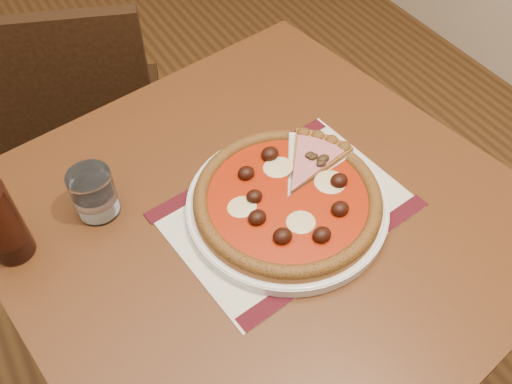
% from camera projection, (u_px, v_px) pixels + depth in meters
% --- Properties ---
extents(table, '(0.91, 0.91, 0.75)m').
position_uv_depth(table, '(262.00, 246.00, 0.97)').
color(table, '#553014').
rests_on(table, ground).
extents(chair_far, '(0.52, 0.52, 0.84)m').
position_uv_depth(chair_far, '(83.00, 117.00, 1.44)').
color(chair_far, black).
rests_on(chair_far, ground).
extents(placemat, '(0.41, 0.31, 0.00)m').
position_uv_depth(placemat, '(287.00, 210.00, 0.89)').
color(placemat, beige).
rests_on(placemat, table).
extents(plate, '(0.33, 0.33, 0.02)m').
position_uv_depth(plate, '(287.00, 206.00, 0.89)').
color(plate, white).
rests_on(plate, placemat).
extents(pizza, '(0.30, 0.30, 0.04)m').
position_uv_depth(pizza, '(287.00, 198.00, 0.87)').
color(pizza, '#965424').
rests_on(pizza, plate).
extents(ham_slice, '(0.15, 0.12, 0.02)m').
position_uv_depth(ham_slice, '(308.00, 154.00, 0.94)').
color(ham_slice, '#965424').
rests_on(ham_slice, plate).
extents(water_glass, '(0.08, 0.08, 0.09)m').
position_uv_depth(water_glass, '(94.00, 193.00, 0.86)').
color(water_glass, white).
rests_on(water_glass, table).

